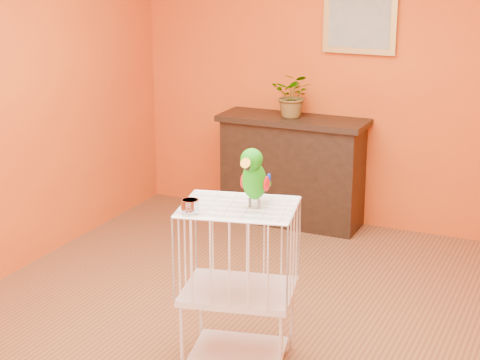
% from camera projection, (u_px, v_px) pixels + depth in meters
% --- Properties ---
extents(ground, '(4.50, 4.50, 0.00)m').
position_uv_depth(ground, '(250.00, 330.00, 5.16)').
color(ground, brown).
rests_on(ground, ground).
extents(room_shell, '(4.50, 4.50, 4.50)m').
position_uv_depth(room_shell, '(251.00, 86.00, 4.70)').
color(room_shell, '#CD5213').
rests_on(room_shell, ground).
extents(console_cabinet, '(1.29, 0.46, 0.95)m').
position_uv_depth(console_cabinet, '(292.00, 171.00, 6.98)').
color(console_cabinet, black).
rests_on(console_cabinet, ground).
extents(potted_plant, '(0.35, 0.39, 0.30)m').
position_uv_depth(potted_plant, '(295.00, 99.00, 6.83)').
color(potted_plant, '#26722D').
rests_on(potted_plant, console_cabinet).
extents(framed_picture, '(0.62, 0.04, 0.50)m').
position_uv_depth(framed_picture, '(360.00, 23.00, 6.59)').
color(framed_picture, '#B98F42').
rests_on(framed_picture, room_shell).
extents(birdcage, '(0.72, 0.61, 0.98)m').
position_uv_depth(birdcage, '(239.00, 283.00, 4.61)').
color(birdcage, silver).
rests_on(birdcage, ground).
extents(feed_cup, '(0.10, 0.10, 0.07)m').
position_uv_depth(feed_cup, '(190.00, 206.00, 4.36)').
color(feed_cup, silver).
rests_on(feed_cup, birdcage).
extents(parrot, '(0.17, 0.31, 0.35)m').
position_uv_depth(parrot, '(254.00, 177.00, 4.42)').
color(parrot, '#59544C').
rests_on(parrot, birdcage).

